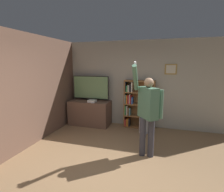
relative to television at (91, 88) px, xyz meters
name	(u,v)px	position (x,y,z in m)	size (l,w,h in m)	color
ground_plane	(107,181)	(1.44, -2.69, -1.21)	(14.00, 14.00, 0.00)	#93704C
wall_back	(136,84)	(1.45, 0.27, 0.14)	(6.41, 0.09, 2.70)	#B2AD9E
wall_side_brick	(46,88)	(-0.79, -1.23, 0.14)	(0.06, 4.53, 2.70)	brown
tv_ledge	(90,113)	(0.00, -0.11, -0.81)	(1.32, 0.64, 0.79)	brown
television	(91,88)	(0.00, 0.00, 0.00)	(1.22, 0.22, 0.81)	black
game_console	(92,101)	(0.14, -0.25, -0.38)	(0.24, 0.20, 0.07)	white
remote_loose	(93,103)	(0.21, -0.33, -0.41)	(0.08, 0.14, 0.02)	white
bookshelf	(136,104)	(1.49, 0.09, -0.46)	(0.93, 0.28, 1.49)	brown
person	(148,110)	(2.00, -1.63, -0.16)	(0.61, 0.58, 2.03)	#383842
waste_bin	(144,126)	(1.79, -0.33, -0.99)	(0.27, 0.27, 0.43)	#B7B7BC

